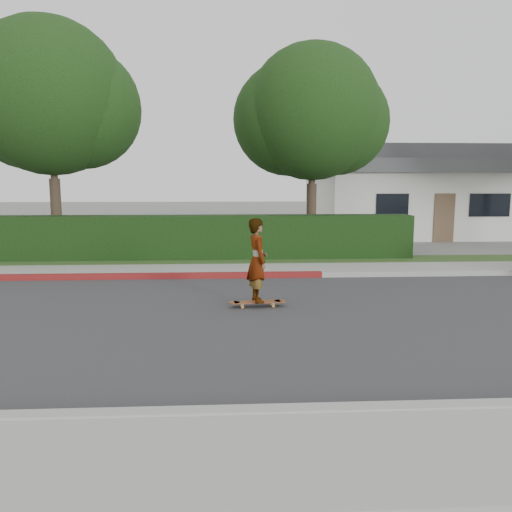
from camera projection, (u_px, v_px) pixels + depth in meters
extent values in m
plane|color=slate|center=(309.00, 318.00, 9.51)|extent=(120.00, 120.00, 0.00)
cube|color=#2D2D30|center=(309.00, 318.00, 9.51)|extent=(60.00, 8.00, 0.01)
cube|color=#9E9E99|center=(368.00, 412.00, 5.45)|extent=(60.00, 0.20, 0.15)
cube|color=gray|center=(395.00, 458.00, 4.56)|extent=(60.00, 1.60, 0.12)
cube|color=#9E9E99|center=(285.00, 275.00, 13.55)|extent=(60.00, 0.20, 0.15)
cube|color=maroon|center=(99.00, 277.00, 13.28)|extent=(12.00, 0.21, 0.15)
cube|color=gray|center=(282.00, 270.00, 14.44)|extent=(60.00, 1.60, 0.12)
cube|color=#2D4C1E|center=(276.00, 261.00, 16.02)|extent=(60.00, 1.60, 0.10)
cube|color=black|center=(184.00, 238.00, 16.35)|extent=(15.00, 1.00, 1.50)
cylinder|color=#33261C|center=(57.00, 218.00, 17.31)|extent=(0.36, 0.36, 2.70)
cylinder|color=#33261C|center=(53.00, 159.00, 17.02)|extent=(0.24, 0.24, 2.25)
sphere|color=black|center=(50.00, 97.00, 16.73)|extent=(5.20, 5.20, 5.20)
sphere|color=black|center=(30.00, 105.00, 17.11)|extent=(4.42, 4.42, 4.42)
sphere|color=black|center=(80.00, 108.00, 17.11)|extent=(4.16, 4.16, 4.16)
cylinder|color=#33261C|center=(311.00, 218.00, 18.30)|extent=(0.36, 0.36, 2.52)
cylinder|color=#33261C|center=(312.00, 166.00, 18.02)|extent=(0.24, 0.24, 2.10)
sphere|color=black|center=(313.00, 112.00, 17.75)|extent=(4.80, 4.80, 4.80)
sphere|color=black|center=(289.00, 119.00, 18.13)|extent=(4.08, 4.08, 4.08)
sphere|color=black|center=(336.00, 122.00, 18.13)|extent=(3.84, 3.84, 3.84)
cube|color=beige|center=(415.00, 204.00, 25.52)|extent=(10.00, 8.00, 3.00)
cube|color=#4C4C51|center=(417.00, 168.00, 25.26)|extent=(10.60, 8.60, 0.60)
cube|color=#4C4C51|center=(417.00, 156.00, 25.17)|extent=(8.40, 6.40, 0.80)
cube|color=black|center=(392.00, 205.00, 21.40)|extent=(1.40, 0.06, 1.00)
cube|color=black|center=(490.00, 205.00, 21.63)|extent=(1.80, 0.06, 1.00)
cube|color=brown|center=(444.00, 218.00, 21.60)|extent=(0.90, 0.06, 2.10)
cylinder|color=#BC8533|center=(242.00, 307.00, 10.20)|extent=(0.07, 0.04, 0.06)
cylinder|color=#BC8533|center=(242.00, 305.00, 10.38)|extent=(0.07, 0.04, 0.06)
cylinder|color=#BC8533|center=(273.00, 306.00, 10.28)|extent=(0.07, 0.04, 0.06)
cylinder|color=#BC8533|center=(272.00, 304.00, 10.46)|extent=(0.07, 0.04, 0.06)
cube|color=silver|center=(242.00, 304.00, 10.28)|extent=(0.07, 0.20, 0.03)
cube|color=silver|center=(272.00, 303.00, 10.37)|extent=(0.07, 0.20, 0.03)
cube|color=brown|center=(257.00, 302.00, 10.32)|extent=(0.97, 0.31, 0.02)
cylinder|color=brown|center=(234.00, 303.00, 10.26)|extent=(0.25, 0.25, 0.02)
cylinder|color=brown|center=(280.00, 301.00, 10.38)|extent=(0.25, 0.25, 0.02)
imported|color=white|center=(257.00, 260.00, 10.19)|extent=(0.54, 0.70, 1.73)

